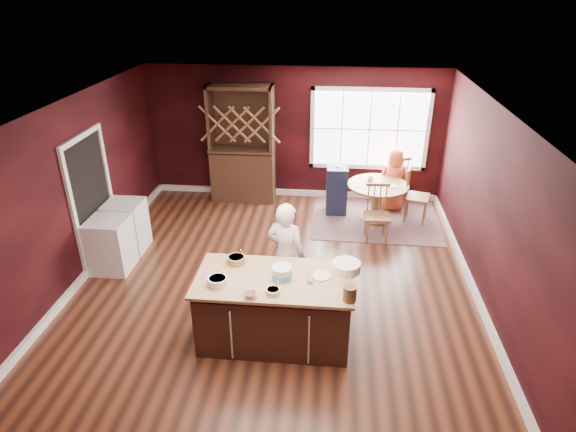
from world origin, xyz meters
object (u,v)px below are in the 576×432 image
object	(u,v)px
kitchen_island	(275,310)
baker	(286,255)
washer	(110,245)
dining_table	(377,195)
chair_north	(394,180)
seated_woman	(393,180)
toddler	(338,173)
dryer	(126,226)
chair_east	(417,195)
layer_cake	(282,272)
chair_south	(377,214)
high_chair	(337,189)
hutch	(242,144)

from	to	relation	value
kitchen_island	baker	distance (m)	0.86
baker	washer	size ratio (longest dim) A/B	1.80
dining_table	baker	xyz separation A→B (m)	(-1.45, -2.76, 0.25)
chair_north	seated_woman	size ratio (longest dim) A/B	0.85
seated_woman	toddler	xyz separation A→B (m)	(-1.10, -0.19, 0.18)
dryer	chair_east	bearing A→B (deg)	17.28
seated_woman	washer	world-z (taller)	seated_woman
seated_woman	layer_cake	bearing A→B (deg)	59.99
layer_cake	kitchen_island	bearing A→B (deg)	-157.62
washer	baker	bearing A→B (deg)	-11.98
chair_east	washer	size ratio (longest dim) A/B	1.25
dining_table	washer	size ratio (longest dim) A/B	1.31
chair_south	dryer	world-z (taller)	chair_south
high_chair	toddler	size ratio (longest dim) A/B	3.83
kitchen_island	chair_south	distance (m)	3.12
toddler	hutch	size ratio (longest dim) A/B	0.11
dining_table	toddler	world-z (taller)	toddler
layer_cake	chair_south	world-z (taller)	layer_cake
high_chair	toddler	bearing A→B (deg)	76.82
dryer	baker	bearing A→B (deg)	-23.60
chair_north	dryer	distance (m)	5.22
washer	dryer	bearing A→B (deg)	90.00
chair_north	washer	distance (m)	5.54
baker	high_chair	distance (m)	3.13
chair_south	hutch	size ratio (longest dim) A/B	0.44
kitchen_island	baker	xyz separation A→B (m)	(0.06, 0.79, 0.35)
hutch	chair_south	bearing A→B (deg)	-30.77
dining_table	toddler	xyz separation A→B (m)	(-0.75, 0.35, 0.28)
seated_woman	hutch	bearing A→B (deg)	-10.99
kitchen_island	chair_east	size ratio (longest dim) A/B	1.79
layer_cake	dryer	size ratio (longest dim) A/B	0.40
chair_east	hutch	world-z (taller)	hutch
chair_north	high_chair	distance (m)	1.26
dryer	seated_woman	bearing A→B (deg)	23.81
chair_south	toddler	xyz separation A→B (m)	(-0.70, 1.14, 0.29)
chair_east	kitchen_island	bearing A→B (deg)	162.75
dryer	high_chair	bearing A→B (deg)	26.84
layer_cake	toddler	bearing A→B (deg)	80.04
dining_table	baker	size ratio (longest dim) A/B	0.73
high_chair	dryer	distance (m)	3.97
dining_table	chair_north	world-z (taller)	chair_north
layer_cake	seated_woman	bearing A→B (deg)	66.33
chair_east	toddler	world-z (taller)	chair_east
dining_table	chair_east	distance (m)	0.76
hutch	dryer	xyz separation A→B (m)	(-1.60, -2.30, -0.75)
layer_cake	toddler	size ratio (longest dim) A/B	1.35
dining_table	seated_woman	distance (m)	0.65
chair_east	dryer	distance (m)	5.30
dining_table	seated_woman	xyz separation A→B (m)	(0.35, 0.54, 0.10)
toddler	high_chair	bearing A→B (deg)	-100.75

